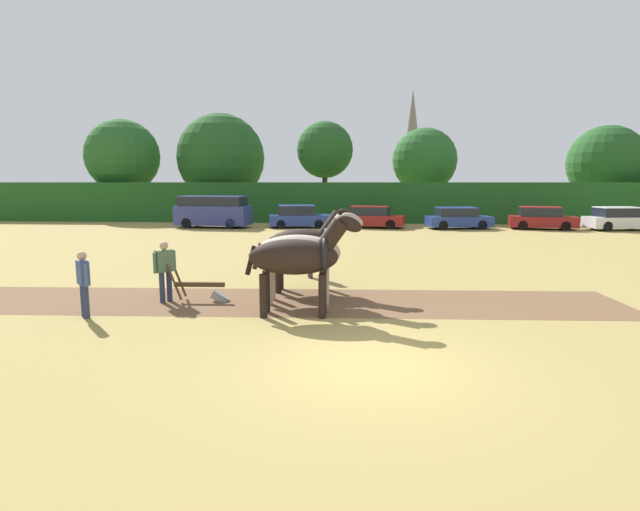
{
  "coord_description": "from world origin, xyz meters",
  "views": [
    {
      "loc": [
        -0.22,
        -8.32,
        3.15
      ],
      "look_at": [
        -1.29,
        5.47,
        1.1
      ],
      "focal_mm": 28.0,
      "sensor_mm": 36.0,
      "label": 1
    }
  ],
  "objects_px": {
    "tree_far_left": "(123,156)",
    "draft_horse_lead_right": "(303,252)",
    "tree_left": "(221,158)",
    "parked_van": "(213,211)",
    "draft_horse_lead_left": "(298,257)",
    "parked_car_center": "(458,218)",
    "plow": "(204,289)",
    "farmer_onlooker_left": "(83,280)",
    "farmer_at_plow": "(165,267)",
    "parked_car_center_right": "(541,218)",
    "parked_car_right": "(619,219)",
    "farmer_beside_team": "(310,251)",
    "church_spire": "(412,145)",
    "parked_car_left": "(299,217)",
    "draft_horse_trail_left": "(306,245)",
    "tree_center_right": "(606,163)",
    "parked_car_center_left": "(372,217)",
    "tree_center": "(425,160)",
    "tree_center_left": "(325,150)"
  },
  "relations": [
    {
      "from": "parked_car_center",
      "to": "plow",
      "type": "bearing_deg",
      "value": -124.32
    },
    {
      "from": "tree_left",
      "to": "farmer_at_plow",
      "type": "height_order",
      "value": "tree_left"
    },
    {
      "from": "draft_horse_lead_left",
      "to": "parked_car_left",
      "type": "bearing_deg",
      "value": 94.53
    },
    {
      "from": "draft_horse_lead_left",
      "to": "parked_car_center_right",
      "type": "bearing_deg",
      "value": 57.01
    },
    {
      "from": "parked_car_center_right",
      "to": "parked_car_center",
      "type": "bearing_deg",
      "value": -168.27
    },
    {
      "from": "tree_far_left",
      "to": "draft_horse_lead_right",
      "type": "relative_size",
      "value": 2.84
    },
    {
      "from": "tree_far_left",
      "to": "parked_van",
      "type": "relative_size",
      "value": 1.61
    },
    {
      "from": "parked_car_right",
      "to": "parked_van",
      "type": "bearing_deg",
      "value": 173.6
    },
    {
      "from": "tree_far_left",
      "to": "parked_car_center_left",
      "type": "bearing_deg",
      "value": -18.88
    },
    {
      "from": "parked_van",
      "to": "parked_car_center_right",
      "type": "xyz_separation_m",
      "value": [
        22.24,
        0.56,
        -0.4
      ]
    },
    {
      "from": "parked_car_left",
      "to": "church_spire",
      "type": "bearing_deg",
      "value": 66.44
    },
    {
      "from": "parked_car_right",
      "to": "tree_far_left",
      "type": "bearing_deg",
      "value": 161.39
    },
    {
      "from": "parked_car_center_left",
      "to": "parked_car_left",
      "type": "bearing_deg",
      "value": -164.88
    },
    {
      "from": "tree_left",
      "to": "church_spire",
      "type": "height_order",
      "value": "church_spire"
    },
    {
      "from": "farmer_beside_team",
      "to": "tree_left",
      "type": "bearing_deg",
      "value": 96.33
    },
    {
      "from": "tree_center_left",
      "to": "parked_van",
      "type": "distance_m",
      "value": 11.56
    },
    {
      "from": "parked_car_center_left",
      "to": "parked_car_right",
      "type": "xyz_separation_m",
      "value": [
        16.1,
        -0.51,
        0.01
      ]
    },
    {
      "from": "church_spire",
      "to": "farmer_beside_team",
      "type": "bearing_deg",
      "value": -98.96
    },
    {
      "from": "draft_horse_lead_left",
      "to": "parked_car_right",
      "type": "height_order",
      "value": "draft_horse_lead_left"
    },
    {
      "from": "tree_far_left",
      "to": "tree_center_right",
      "type": "bearing_deg",
      "value": 2.15
    },
    {
      "from": "tree_left",
      "to": "farmer_beside_team",
      "type": "relative_size",
      "value": 5.73
    },
    {
      "from": "plow",
      "to": "farmer_onlooker_left",
      "type": "relative_size",
      "value": 1.02
    },
    {
      "from": "draft_horse_lead_right",
      "to": "tree_center_left",
      "type": "bearing_deg",
      "value": 90.45
    },
    {
      "from": "tree_far_left",
      "to": "draft_horse_trail_left",
      "type": "relative_size",
      "value": 3.05
    },
    {
      "from": "parked_van",
      "to": "parked_car_right",
      "type": "relative_size",
      "value": 1.16
    },
    {
      "from": "tree_center_right",
      "to": "tree_center_left",
      "type": "bearing_deg",
      "value": -175.85
    },
    {
      "from": "tree_center_left",
      "to": "tree_center_right",
      "type": "bearing_deg",
      "value": 4.15
    },
    {
      "from": "draft_horse_lead_left",
      "to": "tree_center_right",
      "type": "bearing_deg",
      "value": 53.51
    },
    {
      "from": "church_spire",
      "to": "parked_car_right",
      "type": "relative_size",
      "value": 3.58
    },
    {
      "from": "draft_horse_lead_right",
      "to": "plow",
      "type": "relative_size",
      "value": 1.85
    },
    {
      "from": "draft_horse_lead_left",
      "to": "parked_car_center_right",
      "type": "xyz_separation_m",
      "value": [
        13.6,
        22.91,
        -0.68
      ]
    },
    {
      "from": "draft_horse_trail_left",
      "to": "draft_horse_lead_left",
      "type": "bearing_deg",
      "value": -90.02
    },
    {
      "from": "farmer_onlooker_left",
      "to": "parked_car_left",
      "type": "height_order",
      "value": "farmer_onlooker_left"
    },
    {
      "from": "parked_car_center_right",
      "to": "draft_horse_lead_right",
      "type": "bearing_deg",
      "value": -111.3
    },
    {
      "from": "farmer_onlooker_left",
      "to": "plow",
      "type": "bearing_deg",
      "value": -3.93
    },
    {
      "from": "parked_car_center_left",
      "to": "parked_car_center_right",
      "type": "bearing_deg",
      "value": 10.99
    },
    {
      "from": "church_spire",
      "to": "draft_horse_lead_left",
      "type": "bearing_deg",
      "value": -98.12
    },
    {
      "from": "farmer_at_plow",
      "to": "parked_car_right",
      "type": "relative_size",
      "value": 0.36
    },
    {
      "from": "farmer_beside_team",
      "to": "tree_center_right",
      "type": "bearing_deg",
      "value": 36.53
    },
    {
      "from": "draft_horse_lead_right",
      "to": "draft_horse_lead_left",
      "type": "bearing_deg",
      "value": -90.12
    },
    {
      "from": "tree_center",
      "to": "draft_horse_trail_left",
      "type": "distance_m",
      "value": 30.67
    },
    {
      "from": "parked_van",
      "to": "parked_car_center_right",
      "type": "distance_m",
      "value": 22.25
    },
    {
      "from": "tree_left",
      "to": "parked_van",
      "type": "height_order",
      "value": "tree_left"
    },
    {
      "from": "tree_center",
      "to": "parked_van",
      "type": "relative_size",
      "value": 1.48
    },
    {
      "from": "tree_center_left",
      "to": "parked_car_right",
      "type": "relative_size",
      "value": 1.8
    },
    {
      "from": "tree_center",
      "to": "draft_horse_lead_left",
      "type": "distance_m",
      "value": 33.21
    },
    {
      "from": "tree_left",
      "to": "draft_horse_lead_left",
      "type": "xyz_separation_m",
      "value": [
        10.62,
        -31.85,
        -3.82
      ]
    },
    {
      "from": "draft_horse_lead_left",
      "to": "parked_car_left",
      "type": "relative_size",
      "value": 0.65
    },
    {
      "from": "farmer_onlooker_left",
      "to": "tree_far_left",
      "type": "bearing_deg",
      "value": 71.78
    },
    {
      "from": "farmer_beside_team",
      "to": "parked_car_center_left",
      "type": "xyz_separation_m",
      "value": [
        2.5,
        18.4,
        -0.18
      ]
    }
  ]
}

